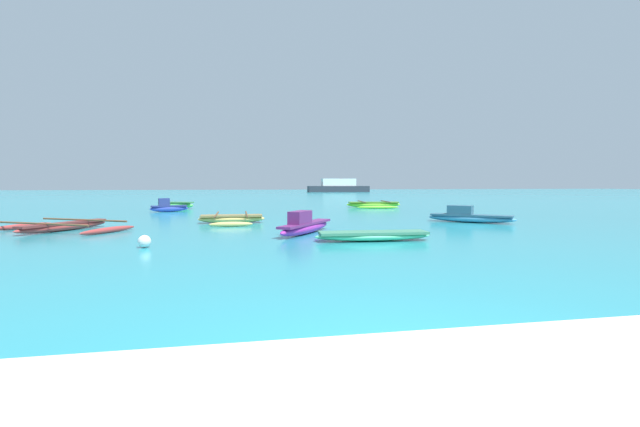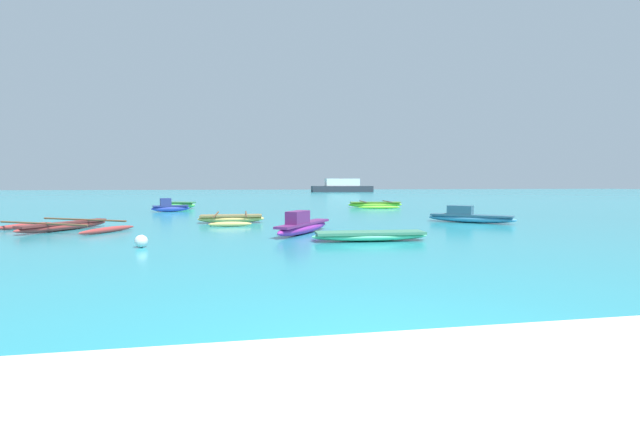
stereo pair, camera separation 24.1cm
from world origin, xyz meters
name	(u,v)px [view 2 (the right image)]	position (x,y,z in m)	size (l,w,h in m)	color
ground_plane	(418,386)	(0.00, 0.00, 0.00)	(240.00, 240.00, 0.00)	teal
moored_boat_0	(375,205)	(7.91, 26.32, 0.21)	(3.97, 3.58, 0.46)	#8AEA35
moored_boat_1	(231,218)	(-1.99, 15.73, 0.20)	(2.87, 3.45, 0.42)	#E9C869
moored_boat_2	(170,207)	(-5.92, 24.03, 0.29)	(2.29, 1.09, 0.83)	#374ABF
moored_boat_3	(370,235)	(2.30, 9.00, 0.16)	(3.60, 1.00, 0.28)	#5FE0A4
moored_boat_4	(64,226)	(-7.98, 13.76, 0.17)	(4.98, 4.26, 0.37)	#AD3735
moored_boat_5	(469,217)	(8.38, 14.07, 0.26)	(3.32, 2.99, 0.75)	#4596BF
moored_boat_6	(303,226)	(0.54, 11.16, 0.29)	(2.47, 3.42, 0.81)	purple
moored_boat_7	(178,205)	(-5.91, 27.35, 0.26)	(2.64, 1.65, 0.47)	#56CD63
mooring_buoy_0	(141,241)	(-4.19, 8.81, 0.17)	(0.34, 0.34, 0.34)	white
distant_ferry	(342,187)	(18.22, 81.10, 1.11)	(12.38, 2.72, 2.72)	#2D333D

